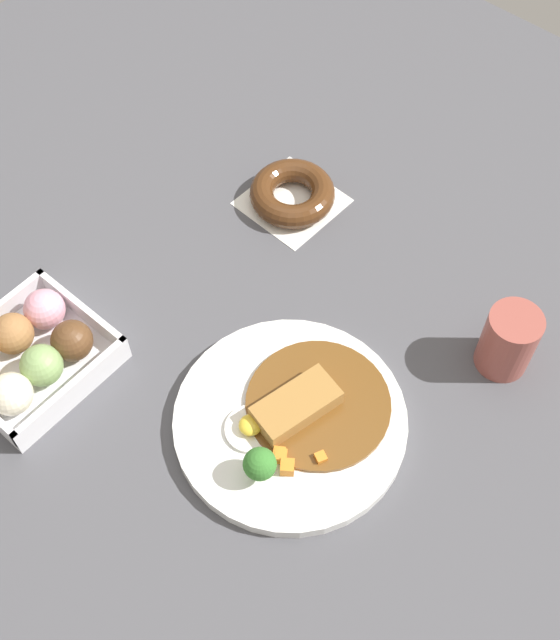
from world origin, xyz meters
TOP-DOWN VIEW (x-y plane):
  - ground_plane at (0.00, 0.00)m, footprint 1.60×1.60m
  - curry_plate at (-0.04, -0.11)m, footprint 0.28×0.28m
  - donut_box at (-0.19, 0.19)m, footprint 0.18×0.16m
  - chocolate_ring_donut at (0.23, 0.12)m, footprint 0.13×0.13m
  - coffee_mug at (0.20, -0.25)m, footprint 0.07×0.07m

SIDE VIEW (x-z plane):
  - ground_plane at x=0.00m, z-range 0.00..0.00m
  - curry_plate at x=-0.04m, z-range -0.02..0.05m
  - chocolate_ring_donut at x=0.23m, z-range 0.00..0.04m
  - donut_box at x=-0.19m, z-range 0.00..0.06m
  - coffee_mug at x=0.20m, z-range 0.00..0.09m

